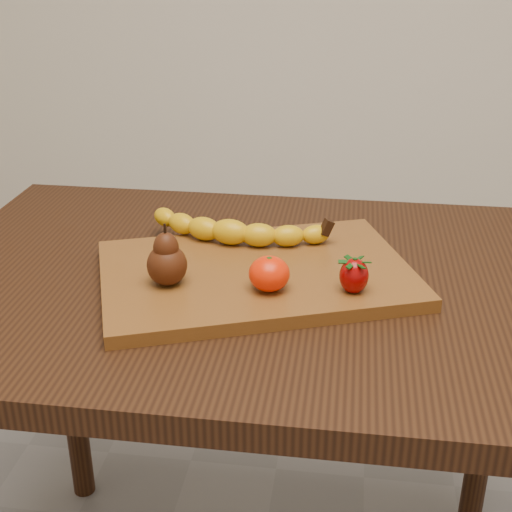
# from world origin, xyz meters

# --- Properties ---
(table) EXTENTS (1.00, 0.70, 0.76)m
(table) POSITION_xyz_m (0.00, 0.00, 0.66)
(table) COLOR black
(table) RESTS_ON ground
(cutting_board) EXTENTS (0.53, 0.44, 0.02)m
(cutting_board) POSITION_xyz_m (0.01, -0.02, 0.77)
(cutting_board) COLOR brown
(cutting_board) RESTS_ON table
(banana) EXTENTS (0.27, 0.10, 0.04)m
(banana) POSITION_xyz_m (-0.04, 0.07, 0.80)
(banana) COLOR #E3AE0A
(banana) RESTS_ON cutting_board
(pear) EXTENTS (0.08, 0.08, 0.09)m
(pear) POSITION_xyz_m (-0.10, -0.08, 0.82)
(pear) COLOR #401B0A
(pear) RESTS_ON cutting_board
(mandarin) EXTENTS (0.08, 0.08, 0.05)m
(mandarin) POSITION_xyz_m (0.04, -0.08, 0.80)
(mandarin) COLOR #F32502
(mandarin) RESTS_ON cutting_board
(strawberry) EXTENTS (0.04, 0.04, 0.05)m
(strawberry) POSITION_xyz_m (0.16, -0.07, 0.81)
(strawberry) COLOR #8E0303
(strawberry) RESTS_ON cutting_board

